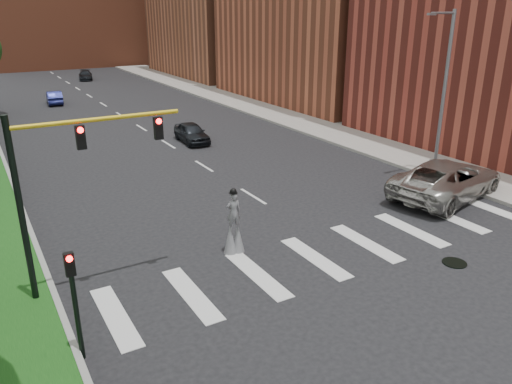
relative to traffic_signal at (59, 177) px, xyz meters
name	(u,v)px	position (x,y,z in m)	size (l,w,h in m)	color
ground_plane	(358,261)	(9.78, -3.00, -4.15)	(160.00, 160.00, 0.00)	black
median_curb	(5,164)	(-0.67, 17.00, -4.01)	(0.20, 60.00, 0.28)	gray
sidewalk_right	(279,113)	(22.28, 22.00, -4.06)	(5.00, 90.00, 0.18)	gray
manhole	(454,263)	(12.78, -5.00, -4.13)	(0.90, 0.90, 0.04)	black
building_far	(225,1)	(31.78, 51.00, 5.85)	(16.00, 22.00, 20.00)	#9A5539
building_backdrop	(72,8)	(15.78, 75.00, 4.85)	(26.00, 14.00, 18.00)	#A04E32
streetlight	(443,89)	(20.68, 3.00, 0.75)	(2.05, 0.20, 9.00)	slate
traffic_signal	(59,177)	(0.00, 0.00, 0.00)	(5.30, 0.23, 6.20)	black
secondary_signal	(74,297)	(-0.52, -3.50, -2.20)	(0.25, 0.21, 3.23)	black
stilt_performer	(234,229)	(6.04, 0.01, -3.16)	(0.84, 0.55, 2.68)	black
suv_crossing	(447,179)	(18.14, 0.00, -3.18)	(3.21, 6.95, 1.93)	#A7A49D
car_near	(192,133)	(11.47, 16.73, -3.46)	(1.63, 4.05, 1.38)	black
car_mid	(54,97)	(5.67, 37.71, -3.50)	(1.37, 3.93, 1.29)	navy
car_far	(86,75)	(12.41, 54.49, -3.54)	(1.70, 4.18, 1.21)	black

